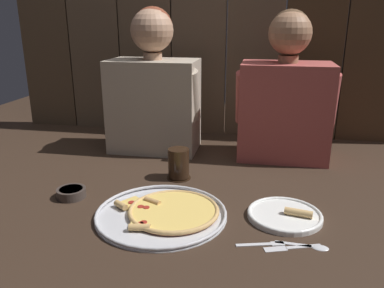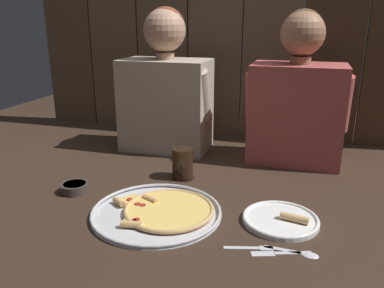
# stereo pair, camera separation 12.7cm
# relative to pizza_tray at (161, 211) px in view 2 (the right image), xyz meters

# --- Properties ---
(ground_plane) EXTENTS (3.20, 3.20, 0.00)m
(ground_plane) POSITION_rel_pizza_tray_xyz_m (0.08, 0.06, -0.01)
(ground_plane) COLOR #332319
(pizza_tray) EXTENTS (0.40, 0.40, 0.03)m
(pizza_tray) POSITION_rel_pizza_tray_xyz_m (0.00, 0.00, 0.00)
(pizza_tray) COLOR silver
(pizza_tray) RESTS_ON ground
(dinner_plate) EXTENTS (0.22, 0.22, 0.03)m
(dinner_plate) POSITION_rel_pizza_tray_xyz_m (0.36, 0.05, -0.00)
(dinner_plate) COLOR white
(dinner_plate) RESTS_ON ground
(drinking_glass) EXTENTS (0.09, 0.09, 0.12)m
(drinking_glass) POSITION_rel_pizza_tray_xyz_m (-0.02, 0.29, 0.05)
(drinking_glass) COLOR black
(drinking_glass) RESTS_ON ground
(dipping_bowl) EXTENTS (0.10, 0.10, 0.03)m
(dipping_bowl) POSITION_rel_pizza_tray_xyz_m (-0.34, 0.06, 0.01)
(dipping_bowl) COLOR #3D332D
(dipping_bowl) RESTS_ON ground
(table_fork) EXTENTS (0.13, 0.05, 0.01)m
(table_fork) POSITION_rel_pizza_tray_xyz_m (0.29, -0.11, -0.01)
(table_fork) COLOR silver
(table_fork) RESTS_ON ground
(table_knife) EXTENTS (0.15, 0.07, 0.01)m
(table_knife) POSITION_rel_pizza_tray_xyz_m (0.37, -0.11, -0.01)
(table_knife) COLOR silver
(table_knife) RESTS_ON ground
(table_spoon) EXTENTS (0.14, 0.03, 0.01)m
(table_spoon) POSITION_rel_pizza_tray_xyz_m (0.42, -0.10, -0.01)
(table_spoon) COLOR silver
(table_spoon) RESTS_ON ground
(diner_left) EXTENTS (0.42, 0.23, 0.62)m
(diner_left) POSITION_rel_pizza_tray_xyz_m (-0.20, 0.61, 0.27)
(diner_left) COLOR #B2A38E
(diner_left) RESTS_ON ground
(diner_right) EXTENTS (0.40, 0.23, 0.61)m
(diner_right) POSITION_rel_pizza_tray_xyz_m (0.36, 0.61, 0.26)
(diner_right) COLOR #AD4C47
(diner_right) RESTS_ON ground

